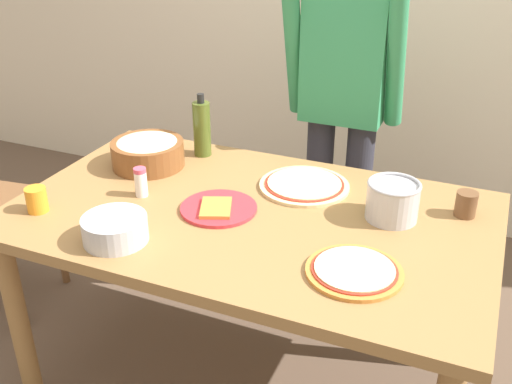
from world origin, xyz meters
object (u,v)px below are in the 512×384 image
at_px(steel_pot, 393,200).
at_px(cup_small_brown, 466,204).
at_px(salt_shaker, 141,182).
at_px(dining_table, 250,235).
at_px(person_cook, 344,99).
at_px(pizza_raw_on_board, 304,185).
at_px(mixing_bowl_steel, 115,229).
at_px(cup_orange, 37,200).
at_px(pizza_cooked_on_tray, 354,271).
at_px(popcorn_bowl, 148,151).
at_px(olive_oil_bottle, 202,128).
at_px(plate_with_slice, 218,208).

distance_m(steel_pot, cup_small_brown, 0.25).
bearing_deg(salt_shaker, dining_table, 5.97).
bearing_deg(dining_table, person_cook, 82.43).
xyz_separation_m(person_cook, pizza_raw_on_board, (0.01, -0.51, -0.17)).
bearing_deg(pizza_raw_on_board, cup_small_brown, 0.92).
xyz_separation_m(mixing_bowl_steel, cup_orange, (-0.35, 0.06, 0.00)).
relative_size(pizza_cooked_on_tray, mixing_bowl_steel, 1.39).
height_order(dining_table, salt_shaker, salt_shaker).
xyz_separation_m(dining_table, pizza_cooked_on_tray, (0.41, -0.22, 0.10)).
height_order(popcorn_bowl, steel_pot, steel_pot).
bearing_deg(steel_pot, cup_small_brown, 27.07).
xyz_separation_m(popcorn_bowl, salt_shaker, (0.12, -0.23, -0.01)).
height_order(person_cook, mixing_bowl_steel, person_cook).
xyz_separation_m(popcorn_bowl, olive_oil_bottle, (0.15, 0.18, 0.05)).
height_order(dining_table, pizza_cooked_on_tray, pizza_cooked_on_tray).
bearing_deg(plate_with_slice, mixing_bowl_steel, -124.63).
bearing_deg(cup_small_brown, olive_oil_bottle, 173.72).
bearing_deg(cup_orange, dining_table, 22.59).
height_order(pizza_cooked_on_tray, cup_orange, cup_orange).
distance_m(mixing_bowl_steel, cup_orange, 0.36).
xyz_separation_m(pizza_cooked_on_tray, popcorn_bowl, (-0.93, 0.40, 0.05)).
relative_size(pizza_raw_on_board, cup_orange, 3.85).
relative_size(person_cook, salt_shaker, 15.28).
bearing_deg(mixing_bowl_steel, cup_small_brown, 30.94).
bearing_deg(cup_small_brown, cup_orange, -158.30).
bearing_deg(person_cook, steel_pot, -60.92).
distance_m(pizza_cooked_on_tray, olive_oil_bottle, 0.98).
xyz_separation_m(pizza_cooked_on_tray, cup_orange, (-1.07, -0.06, 0.03)).
distance_m(pizza_raw_on_board, cup_small_brown, 0.56).
distance_m(dining_table, cup_orange, 0.72).
distance_m(cup_orange, cup_small_brown, 1.42).
height_order(plate_with_slice, mixing_bowl_steel, mixing_bowl_steel).
relative_size(dining_table, popcorn_bowl, 5.71).
bearing_deg(person_cook, pizza_raw_on_board, -89.16).
xyz_separation_m(mixing_bowl_steel, olive_oil_bottle, (-0.06, 0.70, 0.07)).
height_order(pizza_cooked_on_tray, olive_oil_bottle, olive_oil_bottle).
height_order(steel_pot, salt_shaker, steel_pot).
bearing_deg(dining_table, popcorn_bowl, 159.96).
bearing_deg(pizza_raw_on_board, popcorn_bowl, -174.84).
bearing_deg(mixing_bowl_steel, pizza_cooked_on_tray, 8.85).
relative_size(pizza_raw_on_board, plate_with_slice, 1.26).
bearing_deg(cup_orange, pizza_raw_on_board, 34.04).
bearing_deg(popcorn_bowl, salt_shaker, -63.26).
distance_m(person_cook, plate_with_slice, 0.83).
height_order(pizza_raw_on_board, olive_oil_bottle, olive_oil_bottle).
xyz_separation_m(person_cook, pizza_cooked_on_tray, (0.31, -0.97, -0.17)).
relative_size(person_cook, popcorn_bowl, 5.79).
bearing_deg(popcorn_bowl, pizza_raw_on_board, 5.16).
height_order(dining_table, olive_oil_bottle, olive_oil_bottle).
height_order(dining_table, popcorn_bowl, popcorn_bowl).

